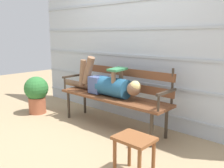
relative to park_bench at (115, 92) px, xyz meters
The scene contains 6 objects.
ground_plane 0.55m from the park_bench, 90.00° to the right, with size 12.00×12.00×0.00m, color tan.
house_siding 0.84m from the park_bench, 90.00° to the left, with size 4.45×0.08×2.47m.
park_bench is the anchor object (origin of this frame).
reclining_person 0.17m from the park_bench, 146.02° to the right, with size 1.65×0.27×0.56m.
footstool 1.36m from the park_bench, 40.83° to the right, with size 0.36×0.29×0.40m.
potted_plant 1.49m from the park_bench, 162.08° to the right, with size 0.41×0.41×0.65m.
Camera 1 is at (2.29, -2.41, 1.34)m, focal length 38.74 mm.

